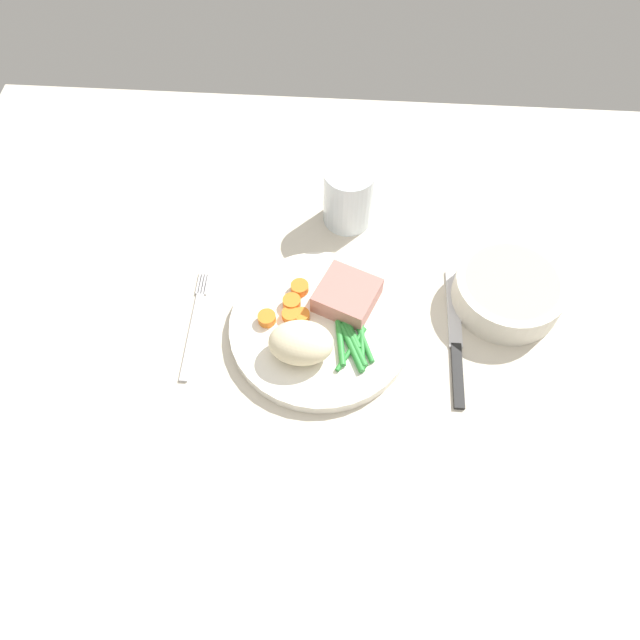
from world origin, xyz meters
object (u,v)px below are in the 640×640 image
at_px(meat_portion, 346,295).
at_px(dinner_plate, 320,327).
at_px(knife, 455,339).
at_px(fork, 194,324).
at_px(water_glass, 349,199).
at_px(salad_bowl, 508,289).

bearing_deg(meat_portion, dinner_plate, -130.60).
distance_m(dinner_plate, knife, 0.17).
height_order(fork, knife, knife).
relative_size(dinner_plate, meat_portion, 3.26).
height_order(dinner_plate, water_glass, water_glass).
distance_m(fork, salad_bowl, 0.41).
height_order(water_glass, salad_bowl, water_glass).
bearing_deg(salad_bowl, meat_portion, -172.71).
relative_size(meat_portion, water_glass, 0.78).
bearing_deg(knife, meat_portion, 162.36).
distance_m(meat_portion, salad_bowl, 0.21).
xyz_separation_m(meat_portion, knife, (0.14, -0.04, -0.03)).
distance_m(knife, salad_bowl, 0.10).
xyz_separation_m(fork, water_glass, (0.19, 0.20, 0.04)).
relative_size(meat_portion, salad_bowl, 0.50).
bearing_deg(meat_portion, water_glass, 91.25).
bearing_deg(knife, salad_bowl, 42.27).
bearing_deg(fork, salad_bowl, 9.93).
distance_m(fork, water_glass, 0.28).
relative_size(dinner_plate, water_glass, 2.56).
bearing_deg(fork, meat_portion, 12.04).
bearing_deg(water_glass, dinner_plate, -98.25).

